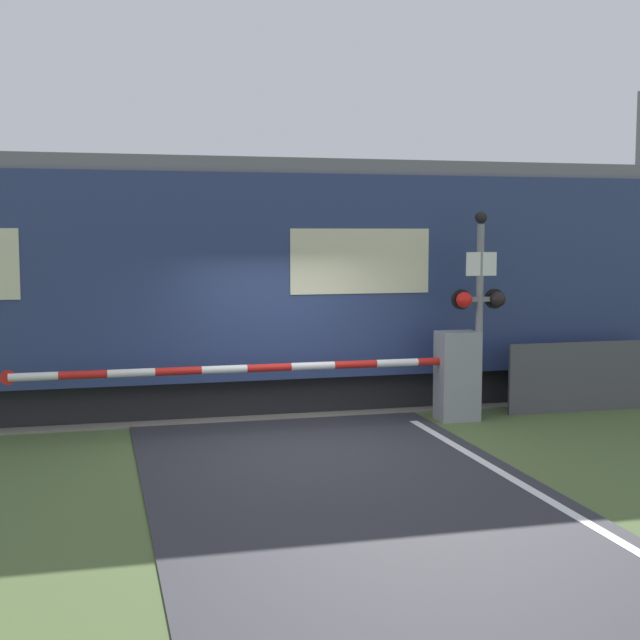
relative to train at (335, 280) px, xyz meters
The scene contains 7 objects.
ground_plane 4.02m from the train, 112.28° to the right, with size 80.00×80.00×0.00m, color #4C6033.
track_bed 2.38m from the train, behind, with size 36.00×3.20×0.13m.
train is the anchor object (origin of this frame).
crossing_barrier 2.66m from the train, 71.74° to the right, with size 6.78×0.44×1.34m.
signal_post 2.79m from the train, 54.09° to the right, with size 0.84×0.26×3.12m.
catenary_pole 7.38m from the train, 14.78° to the left, with size 0.20×1.90×5.70m.
roadside_fence 4.41m from the train, 30.15° to the right, with size 2.78×0.06×1.10m.
Camera 1 is at (-2.64, -11.25, 2.80)m, focal length 50.00 mm.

